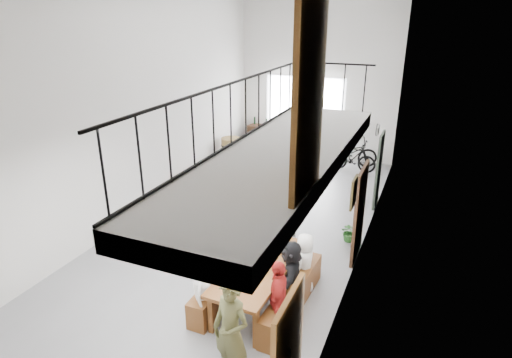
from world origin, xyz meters
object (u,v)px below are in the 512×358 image
at_px(bicycle_near, 349,153).
at_px(bench_inner, 225,284).
at_px(host_standing, 231,332).
at_px(serving_counter, 272,140).
at_px(tasting_table, 260,270).
at_px(oak_barrel, 231,152).
at_px(side_bench, 188,183).

bearing_deg(bicycle_near, bench_inner, 155.51).
bearing_deg(bench_inner, host_standing, -59.53).
xyz_separation_m(bench_inner, serving_counter, (-2.24, 8.30, 0.25)).
bearing_deg(tasting_table, serving_counter, 112.23).
bearing_deg(host_standing, bicycle_near, 107.54).
distance_m(oak_barrel, host_standing, 9.11).
distance_m(bench_inner, bicycle_near, 7.94).
height_order(bench_inner, oak_barrel, oak_barrel).
xyz_separation_m(oak_barrel, bicycle_near, (3.69, 1.38, 0.02)).
bearing_deg(bench_inner, bicycle_near, 86.02).
relative_size(bench_inner, bicycle_near, 1.12).
height_order(tasting_table, serving_counter, serving_counter).
height_order(side_bench, serving_counter, serving_counter).
xyz_separation_m(tasting_table, host_standing, (0.26, -1.69, 0.10)).
distance_m(bench_inner, host_standing, 1.98).
bearing_deg(oak_barrel, bicycle_near, 20.45).
height_order(host_standing, bicycle_near, host_standing).
bearing_deg(side_bench, serving_counter, 76.49).
height_order(bench_inner, bicycle_near, bicycle_near).
relative_size(side_bench, oak_barrel, 1.53).
bearing_deg(host_standing, bench_inner, 135.54).
relative_size(bench_inner, serving_counter, 1.14).
bearing_deg(bicycle_near, host_standing, 161.96).
xyz_separation_m(side_bench, bicycle_near, (3.90, 3.81, 0.29)).
height_order(tasting_table, host_standing, host_standing).
xyz_separation_m(side_bench, serving_counter, (1.01, 4.20, 0.29)).
relative_size(serving_counter, host_standing, 1.15).
xyz_separation_m(tasting_table, side_bench, (-3.93, 4.05, -0.50)).
bearing_deg(bicycle_near, serving_counter, 62.31).
bearing_deg(bench_inner, serving_counter, 105.79).
relative_size(side_bench, serving_counter, 0.79).
relative_size(bench_inner, side_bench, 1.45).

